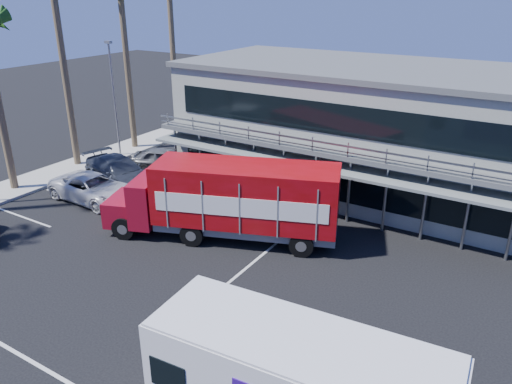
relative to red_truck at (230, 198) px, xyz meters
The scene contains 9 objects.
ground 5.18m from the red_truck, 87.37° to the right, with size 120.00×120.00×0.00m, color black.
building 10.82m from the red_truck, 72.50° to the left, with size 22.40×12.00×7.30m.
curb_strip 14.97m from the red_truck, behind, with size 3.00×32.00×0.16m, color #A5A399.
palm_e 18.71m from the red_truck, 150.27° to the left, with size 2.80×2.80×12.25m.
light_pole_far 15.51m from the red_truck, 155.85° to the left, with size 0.50×0.25×8.09m.
red_truck is the anchor object (origin of this frame).
parked_car_c 9.38m from the red_truck, behind, with size 2.54×5.52×1.53m, color silver.
parked_car_d 10.26m from the red_truck, 166.87° to the left, with size 2.35×5.79×1.68m, color #2B303A.
parked_car_e 11.04m from the red_truck, 147.93° to the left, with size 1.76×4.38×1.49m, color slate.
Camera 1 is at (12.28, -13.23, 11.44)m, focal length 35.00 mm.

